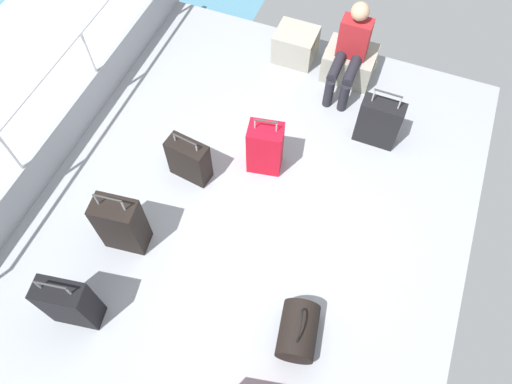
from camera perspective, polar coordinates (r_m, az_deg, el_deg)
name	(u,v)px	position (r m, az deg, el deg)	size (l,w,h in m)	color
ground_plane	(254,205)	(5.07, -0.29, -1.52)	(4.40, 5.20, 0.06)	gray
gunwale_port	(69,130)	(5.68, -21.26, 6.86)	(0.06, 5.20, 0.45)	gray
railing_port	(50,95)	(5.28, -23.18, 10.48)	(0.04, 4.20, 1.02)	silver
cargo_crate_0	(296,45)	(6.25, 4.70, 16.93)	(0.53, 0.43, 0.40)	gray
cargo_crate_1	(349,63)	(6.12, 10.95, 14.73)	(0.62, 0.48, 0.38)	gray
passenger_seated	(350,49)	(5.74, 11.08, 16.21)	(0.34, 0.66, 1.08)	maroon
suitcase_0	(189,160)	(5.07, -7.91, 3.77)	(0.45, 0.26, 0.62)	black
suitcase_1	(121,224)	(4.72, -15.63, -3.71)	(0.44, 0.30, 0.86)	black
suitcase_2	(265,148)	(5.04, 1.08, 5.22)	(0.40, 0.32, 0.77)	#B70C1E
suitcase_3	(69,303)	(4.57, -21.19, -12.15)	(0.46, 0.29, 0.80)	black
suitcase_4	(379,122)	(5.44, 14.29, 7.98)	(0.46, 0.21, 0.76)	black
duffel_bag	(298,331)	(4.39, 5.01, -16.04)	(0.41, 0.53, 0.49)	black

